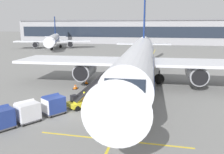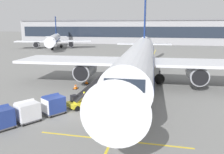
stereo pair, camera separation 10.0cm
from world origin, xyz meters
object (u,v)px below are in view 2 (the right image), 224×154
Objects in this scene: parked_airplane at (140,58)px; distant_airplane at (54,40)px; belt_loader at (85,98)px; ground_crew_by_carts at (86,104)px; baggage_cart_third at (1,118)px; safety_cone_wingtip at (76,86)px; baggage_cart_second at (27,111)px; baggage_cart_lead at (53,104)px; ground_crew_by_loader at (84,98)px; safety_cone_engine_keepout at (87,82)px; safety_cone_nose_mark at (75,87)px.

parked_airplane is 1.28× the size of distant_airplane.
belt_loader is 2.71× the size of ground_crew_by_carts.
safety_cone_wingtip is at bearing 84.50° from baggage_cart_third.
baggage_cart_second is (-8.30, -16.01, -2.96)m from parked_airplane.
baggage_cart_lead is 3.46m from ground_crew_by_loader.
ground_crew_by_loader is at bearing -62.22° from safety_cone_wingtip.
parked_airplane is at bearing 8.43° from safety_cone_engine_keepout.
baggage_cart_third is 1.57× the size of ground_crew_by_carts.
baggage_cart_third reaches higher than safety_cone_wingtip.
ground_crew_by_carts is (0.87, -2.15, 0.07)m from belt_loader.
distant_airplane is at bearing 118.90° from ground_crew_by_loader.
belt_loader reaches higher than safety_cone_nose_mark.
safety_cone_engine_keepout is at bearing 79.67° from safety_cone_nose_mark.
ground_crew_by_carts is at bearing -62.00° from safety_cone_nose_mark.
distant_airplane is at bearing 127.21° from parked_airplane.
baggage_cart_third reaches higher than safety_cone_nose_mark.
ground_crew_by_carts is at bearing -105.99° from parked_airplane.
safety_cone_engine_keepout is at bearing -171.57° from parked_airplane.
belt_loader is 71.53m from distant_airplane.
baggage_cart_second is at bearing -89.83° from safety_cone_nose_mark.
parked_airplane reaches higher than safety_cone_nose_mark.
ground_crew_by_carts is (4.57, 2.99, -0.00)m from baggage_cart_second.
baggage_cart_third is at bearing -124.81° from baggage_cart_second.
parked_airplane is 17.04× the size of baggage_cart_third.
safety_cone_nose_mark is at bearing -152.38° from parked_airplane.
baggage_cart_third reaches higher than ground_crew_by_loader.
baggage_cart_lead is 1.57× the size of ground_crew_by_carts.
belt_loader reaches higher than baggage_cart_lead.
ground_crew_by_carts is at bearing -62.98° from safety_cone_wingtip.
safety_cone_wingtip is at bearing 118.55° from belt_loader.
ground_crew_by_loader is 2.08m from ground_crew_by_carts.
belt_loader is 0.26m from ground_crew_by_loader.
safety_cone_engine_keepout is at bearing 108.70° from ground_crew_by_carts.
safety_cone_engine_keepout is 61.57m from distant_airplane.
baggage_cart_second is 1.57× the size of ground_crew_by_carts.
belt_loader is at bearing -112.94° from parked_airplane.
baggage_cart_third is (-9.62, -17.91, -2.96)m from parked_airplane.
baggage_cart_lead reaches higher than ground_crew_by_carts.
parked_airplane is at bearing 74.01° from ground_crew_by_carts.
safety_cone_nose_mark is (1.29, 13.55, -0.68)m from baggage_cart_third.
safety_cone_engine_keepout is (-0.87, 12.55, -0.65)m from baggage_cart_lead.
safety_cone_engine_keepout reaches higher than safety_cone_wingtip.
belt_loader is 6.34m from baggage_cart_second.
baggage_cart_lead is 3.22m from ground_crew_by_carts.
safety_cone_engine_keepout is (-3.15, 9.72, -0.59)m from belt_loader.
ground_crew_by_carts reaches higher than safety_cone_engine_keepout.
ground_crew_by_loader is at bearing -60.96° from safety_cone_nose_mark.
safety_cone_wingtip is at bearing 81.77° from safety_cone_nose_mark.
baggage_cart_lead is at bearing -81.15° from safety_cone_nose_mark.
baggage_cart_lead is 0.08× the size of distant_airplane.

